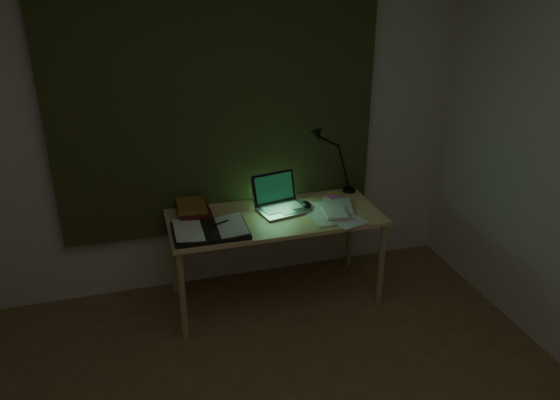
# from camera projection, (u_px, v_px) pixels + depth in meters

# --- Properties ---
(wall_back) EXTENTS (3.50, 0.00, 2.50)m
(wall_back) POSITION_uv_depth(u_px,v_px,m) (218.00, 118.00, 3.71)
(wall_back) COLOR silver
(wall_back) RESTS_ON ground
(curtain) EXTENTS (2.20, 0.06, 2.00)m
(curtain) POSITION_uv_depth(u_px,v_px,m) (218.00, 90.00, 3.60)
(curtain) COLOR #283018
(curtain) RESTS_ON wall_back
(desk) EXTENTS (1.43, 0.63, 0.65)m
(desk) POSITION_uv_depth(u_px,v_px,m) (275.00, 258.00, 3.81)
(desk) COLOR #DCB276
(desk) RESTS_ON floor
(laptop) EXTENTS (0.40, 0.44, 0.24)m
(laptop) POSITION_uv_depth(u_px,v_px,m) (284.00, 195.00, 3.70)
(laptop) COLOR #A2A2A6
(laptop) RESTS_ON desk
(open_textbook) EXTENTS (0.48, 0.34, 0.04)m
(open_textbook) POSITION_uv_depth(u_px,v_px,m) (210.00, 230.00, 3.44)
(open_textbook) COLOR silver
(open_textbook) RESTS_ON desk
(book_stack) EXTENTS (0.24, 0.27, 0.10)m
(book_stack) POSITION_uv_depth(u_px,v_px,m) (193.00, 210.00, 3.65)
(book_stack) COLOR silver
(book_stack) RESTS_ON desk
(loose_papers) EXTENTS (0.36, 0.37, 0.02)m
(loose_papers) POSITION_uv_depth(u_px,v_px,m) (327.00, 213.00, 3.69)
(loose_papers) COLOR silver
(loose_papers) RESTS_ON desk
(mouse) EXTENTS (0.08, 0.11, 0.04)m
(mouse) POSITION_uv_depth(u_px,v_px,m) (306.00, 205.00, 3.80)
(mouse) COLOR black
(mouse) RESTS_ON desk
(sticky_yellow) EXTENTS (0.10, 0.10, 0.02)m
(sticky_yellow) POSITION_uv_depth(u_px,v_px,m) (333.00, 194.00, 3.99)
(sticky_yellow) COLOR yellow
(sticky_yellow) RESTS_ON desk
(sticky_pink) EXTENTS (0.09, 0.09, 0.02)m
(sticky_pink) POSITION_uv_depth(u_px,v_px,m) (332.00, 197.00, 3.95)
(sticky_pink) COLOR pink
(sticky_pink) RESTS_ON desk
(desk_lamp) EXTENTS (0.39, 0.32, 0.52)m
(desk_lamp) POSITION_uv_depth(u_px,v_px,m) (351.00, 158.00, 3.96)
(desk_lamp) COLOR black
(desk_lamp) RESTS_ON desk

